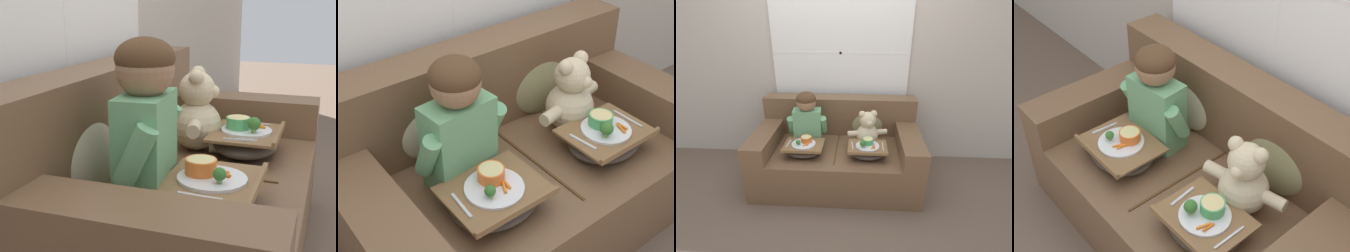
% 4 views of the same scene
% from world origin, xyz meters
% --- Properties ---
extents(ground_plane, '(14.00, 14.00, 0.00)m').
position_xyz_m(ground_plane, '(0.00, 0.00, 0.00)').
color(ground_plane, brown).
extents(couch, '(1.70, 0.95, 0.85)m').
position_xyz_m(couch, '(0.00, 0.06, 0.31)').
color(couch, brown).
rests_on(couch, ground_plane).
extents(throw_pillow_behind_child, '(0.38, 0.18, 0.39)m').
position_xyz_m(throw_pillow_behind_child, '(-0.31, 0.29, 0.60)').
color(throw_pillow_behind_child, '#C1B293').
rests_on(throw_pillow_behind_child, couch).
extents(throw_pillow_behind_teddy, '(0.39, 0.19, 0.40)m').
position_xyz_m(throw_pillow_behind_teddy, '(0.31, 0.29, 0.60)').
color(throw_pillow_behind_teddy, '#898456').
rests_on(throw_pillow_behind_teddy, couch).
extents(child_figure, '(0.41, 0.21, 0.57)m').
position_xyz_m(child_figure, '(-0.31, 0.05, 0.73)').
color(child_figure, '#66A370').
rests_on(child_figure, couch).
extents(teddy_bear, '(0.42, 0.30, 0.39)m').
position_xyz_m(teddy_bear, '(0.32, 0.05, 0.58)').
color(teddy_bear, beige).
rests_on(teddy_bear, couch).
extents(lap_tray_child, '(0.39, 0.32, 0.17)m').
position_xyz_m(lap_tray_child, '(-0.31, -0.18, 0.48)').
color(lap_tray_child, '#473D33').
rests_on(lap_tray_child, child_figure).
extents(lap_tray_teddy, '(0.38, 0.31, 0.19)m').
position_xyz_m(lap_tray_teddy, '(0.31, -0.18, 0.48)').
color(lap_tray_teddy, '#473D33').
rests_on(lap_tray_teddy, teddy_bear).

